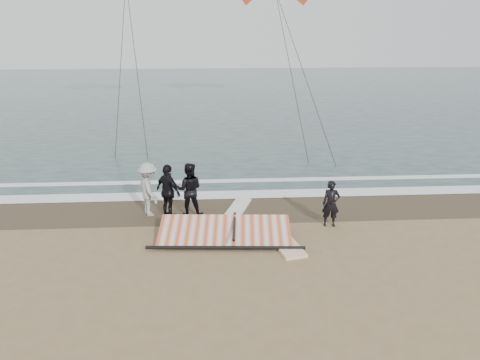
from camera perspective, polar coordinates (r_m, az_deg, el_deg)
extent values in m
plane|color=#8C704C|center=(12.95, -0.99, -11.03)|extent=(120.00, 120.00, 0.00)
cube|color=#233838|center=(44.71, -2.96, 10.34)|extent=(120.00, 54.00, 0.02)
cube|color=#4C3D2B|center=(17.01, -1.69, -3.51)|extent=(120.00, 2.80, 0.01)
cube|color=white|center=(18.30, -1.84, -1.81)|extent=(120.00, 0.90, 0.01)
cube|color=white|center=(19.90, -1.99, -0.10)|extent=(120.00, 0.45, 0.01)
imported|color=black|center=(15.63, 11.03, -2.85)|extent=(0.61, 0.44, 1.56)
cube|color=silver|center=(14.61, 5.13, -7.27)|extent=(1.19, 2.53, 0.10)
cube|color=white|center=(16.83, -0.39, -3.61)|extent=(1.22, 2.21, 0.09)
imported|color=black|center=(16.23, -6.21, -1.16)|extent=(0.98, 0.79, 1.90)
imported|color=black|center=(16.09, -8.73, -1.41)|extent=(1.13, 1.12, 1.92)
imported|color=#A1A29D|center=(16.45, -11.07, -1.13)|extent=(1.16, 1.41, 1.90)
cube|color=black|center=(15.21, -2.71, -6.10)|extent=(2.82, 0.85, 0.11)
cube|color=#E34F25|center=(14.56, -1.89, -6.19)|extent=(4.17, 1.84, 0.43)
cylinder|color=black|center=(13.95, -1.78, -8.24)|extent=(4.71, 0.43, 0.11)
cylinder|color=black|center=(14.51, -0.71, -5.62)|extent=(0.22, 2.04, 0.09)
cylinder|color=#262626|center=(28.86, 5.94, 14.42)|extent=(0.04, 0.04, 16.71)
cylinder|color=#262626|center=(28.70, 7.23, 14.35)|extent=(0.04, 0.04, 17.19)
cylinder|color=#262626|center=(28.95, -14.28, 14.50)|extent=(0.04, 0.04, 14.54)
cylinder|color=#262626|center=(28.77, -12.67, 14.59)|extent=(0.04, 0.04, 14.77)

